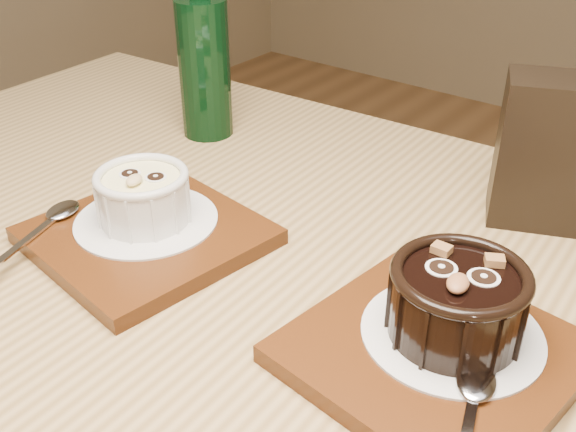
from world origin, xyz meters
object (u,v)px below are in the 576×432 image
table (269,400)px  green_bottle (204,63)px  tray_right (433,353)px  condiment_stand (554,153)px  ramekin_white (143,194)px  tray_left (147,236)px  ramekin_dark (457,299)px

table → green_bottle: green_bottle is taller
tray_right → green_bottle: bearing=154.3°
tray_right → condiment_stand: condiment_stand is taller
ramekin_white → tray_right: bearing=-20.4°
tray_left → tray_right: (0.28, 0.02, 0.00)m
green_bottle → tray_right: bearing=-25.7°
ramekin_dark → green_bottle: green_bottle is taller
ramekin_dark → green_bottle: size_ratio=0.43×
ramekin_white → tray_right: ramekin_white is taller
tray_right → tray_left: bearing=-176.1°
ramekin_dark → tray_right: bearing=-118.7°
tray_left → ramekin_white: bearing=137.6°
tray_left → green_bottle: bearing=120.6°
table → ramekin_dark: size_ratio=12.77×
table → tray_left: (-0.15, 0.02, 0.10)m
ramekin_white → green_bottle: bearing=97.3°
tray_right → table: bearing=-164.7°
ramekin_white → tray_right: (0.29, 0.01, -0.04)m
table → tray_left: bearing=174.3°
ramekin_white → ramekin_dark: (0.29, 0.03, 0.00)m
tray_right → green_bottle: green_bottle is taller
table → tray_left: 0.18m
ramekin_white → green_bottle: (-0.12, 0.20, 0.04)m
tray_right → ramekin_dark: size_ratio=1.86×
ramekin_white → tray_left: bearing=-64.7°
tray_right → ramekin_dark: ramekin_dark is taller
ramekin_dark → condiment_stand: bearing=78.9°
table → ramekin_dark: ramekin_dark is taller
table → ramekin_dark: 0.20m
table → green_bottle: bearing=140.6°
tray_left → condiment_stand: condiment_stand is taller
condiment_stand → table: bearing=-112.7°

